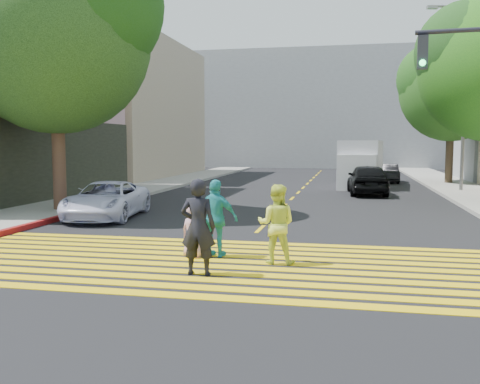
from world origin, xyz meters
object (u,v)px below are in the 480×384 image
(tree_right_far, at_px, (453,84))
(pedestrian_man, at_px, (198,227))
(pedestrian_extra, at_px, (216,218))
(dark_car_parked, at_px, (388,173))
(white_sedan, at_px, (107,200))
(tree_left, at_px, (58,27))
(dark_car_near, at_px, (367,179))
(silver_car, at_px, (359,171))
(white_van, at_px, (361,165))
(pedestrian_woman, at_px, (276,224))
(pedestrian_child, at_px, (193,231))

(tree_right_far, xyz_separation_m, pedestrian_man, (-8.90, -24.57, -5.15))
(tree_right_far, relative_size, pedestrian_extra, 5.10)
(tree_right_far, bearing_deg, dark_car_parked, 159.53)
(white_sedan, height_order, dark_car_parked, white_sedan)
(tree_left, height_order, dark_car_near, tree_left)
(pedestrian_man, relative_size, dark_car_parked, 0.53)
(silver_car, bearing_deg, white_van, 91.55)
(pedestrian_woman, relative_size, silver_car, 0.38)
(dark_car_near, xyz_separation_m, silver_car, (-0.27, 10.38, -0.12))
(dark_car_near, relative_size, dark_car_parked, 1.25)
(pedestrian_extra, relative_size, dark_car_near, 0.39)
(tree_left, xyz_separation_m, silver_car, (10.99, 19.81, -6.10))
(pedestrian_child, xyz_separation_m, silver_car, (4.04, 26.24, 0.04))
(pedestrian_extra, distance_m, white_sedan, 7.45)
(pedestrian_man, bearing_deg, pedestrian_woman, -139.04)
(tree_right_far, relative_size, pedestrian_man, 4.73)
(pedestrian_man, relative_size, white_sedan, 0.42)
(tree_left, xyz_separation_m, white_van, (11.01, 13.82, -5.47))
(pedestrian_woman, xyz_separation_m, pedestrian_extra, (-1.44, 0.40, 0.03))
(white_sedan, xyz_separation_m, silver_car, (8.79, 20.76, 0.02))
(pedestrian_man, height_order, white_van, white_van)
(pedestrian_child, distance_m, dark_car_parked, 25.10)
(tree_right_far, xyz_separation_m, dark_car_near, (-5.14, -7.20, -5.34))
(pedestrian_child, relative_size, white_van, 0.21)
(tree_left, distance_m, pedestrian_extra, 11.34)
(pedestrian_man, xyz_separation_m, silver_car, (3.49, 27.74, -0.30))
(pedestrian_child, distance_m, white_van, 20.67)
(tree_left, relative_size, white_van, 1.69)
(white_sedan, xyz_separation_m, white_van, (8.81, 14.77, 0.66))
(tree_right_far, height_order, silver_car, tree_right_far)
(pedestrian_extra, height_order, white_van, white_van)
(pedestrian_man, bearing_deg, pedestrian_extra, -90.07)
(tree_left, xyz_separation_m, dark_car_near, (11.26, 9.44, -5.98))
(tree_left, distance_m, white_van, 18.50)
(pedestrian_child, bearing_deg, tree_left, -28.17)
(white_sedan, height_order, white_van, white_van)
(pedestrian_man, distance_m, dark_car_near, 17.77)
(silver_car, bearing_deg, dark_car_near, 92.84)
(pedestrian_extra, bearing_deg, pedestrian_child, 30.29)
(pedestrian_child, height_order, dark_car_parked, pedestrian_child)
(silver_car, bearing_deg, pedestrian_extra, 83.57)
(pedestrian_woman, height_order, dark_car_near, pedestrian_woman)
(silver_car, bearing_deg, tree_right_far, 150.95)
(tree_left, xyz_separation_m, white_sedan, (2.21, -0.95, -6.12))
(tree_left, height_order, dark_car_parked, tree_left)
(pedestrian_woman, relative_size, pedestrian_child, 1.40)
(pedestrian_child, bearing_deg, pedestrian_man, 124.78)
(tree_right_far, distance_m, dark_car_parked, 6.71)
(pedestrian_woman, distance_m, dark_car_near, 16.25)
(dark_car_near, height_order, white_van, white_van)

